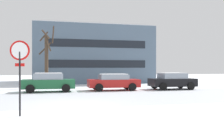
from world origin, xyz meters
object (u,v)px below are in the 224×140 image
at_px(stop_sign, 20,63).
at_px(parked_car_red, 114,82).
at_px(parked_car_black, 172,81).
at_px(parked_car_green, 49,82).

relative_size(stop_sign, parked_car_red, 0.68).
bearing_deg(parked_car_red, parked_car_black, -2.41).
bearing_deg(parked_car_green, parked_car_black, -1.09).
height_order(parked_car_green, parked_car_black, parked_car_green).
distance_m(parked_car_green, parked_car_black, 10.51).
distance_m(parked_car_green, parked_car_red, 5.25).
relative_size(stop_sign, parked_car_green, 0.71).
bearing_deg(parked_car_black, stop_sign, -139.12).
xyz_separation_m(stop_sign, parked_car_black, (11.67, 10.10, -1.29)).
bearing_deg(parked_car_green, parked_car_red, 0.23).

